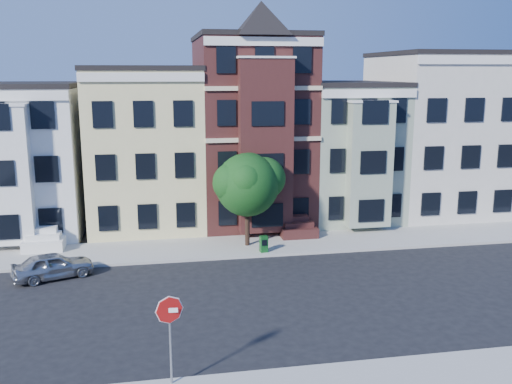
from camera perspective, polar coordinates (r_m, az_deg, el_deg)
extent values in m
plane|color=black|center=(26.03, 5.14, -10.56)|extent=(120.00, 120.00, 0.00)
cube|color=#9E9B93|center=(33.33, 1.46, -5.29)|extent=(60.00, 4.00, 0.15)
cube|color=white|center=(38.96, -22.81, 2.97)|extent=(8.00, 9.00, 9.00)
cube|color=beige|center=(37.97, -10.98, 4.24)|extent=(7.00, 9.00, 10.00)
cube|color=#3A1917|center=(38.42, -0.49, 6.05)|extent=(7.00, 9.00, 12.00)
cube|color=gray|center=(40.22, 8.69, 4.02)|extent=(6.00, 9.00, 9.00)
cube|color=beige|center=(42.90, 17.65, 5.43)|extent=(8.00, 9.00, 11.00)
imported|color=#A1A3A9|center=(29.82, -19.64, -6.94)|extent=(4.12, 2.79, 1.30)
cube|color=#14521D|center=(31.66, 0.78, -5.23)|extent=(0.45, 0.41, 0.90)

